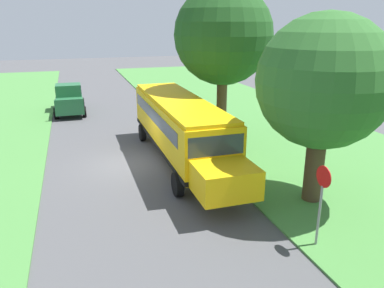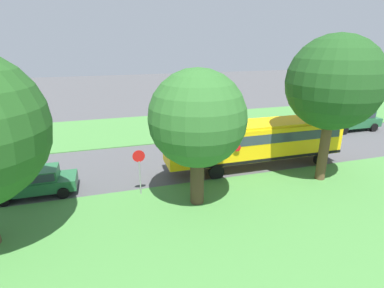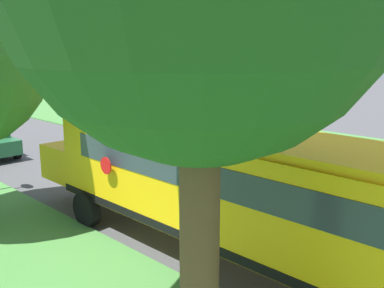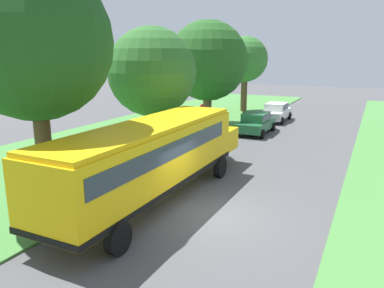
{
  "view_description": "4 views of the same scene",
  "coord_description": "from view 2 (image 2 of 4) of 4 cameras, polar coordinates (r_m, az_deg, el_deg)",
  "views": [
    {
      "loc": [
        2.3,
        17.68,
        6.82
      ],
      "look_at": [
        -2.2,
        3.54,
        1.96
      ],
      "focal_mm": 35.0,
      "sensor_mm": 36.0,
      "label": 1
    },
    {
      "loc": [
        -20.06,
        10.59,
        8.4
      ],
      "look_at": [
        -1.13,
        4.95,
        1.55
      ],
      "focal_mm": 28.0,
      "sensor_mm": 36.0,
      "label": 2
    },
    {
      "loc": [
        -10.22,
        -6.4,
        4.97
      ],
      "look_at": [
        0.11,
        3.97,
        1.8
      ],
      "focal_mm": 42.0,
      "sensor_mm": 36.0,
      "label": 3
    },
    {
      "loc": [
        4.91,
        -11.65,
        5.7
      ],
      "look_at": [
        -2.2,
        2.8,
        1.83
      ],
      "focal_mm": 35.0,
      "sensor_mm": 36.0,
      "label": 4
    }
  ],
  "objects": [
    {
      "name": "car_green_nearest",
      "position": [
        19.26,
        -27.52,
        -6.16
      ],
      "size": [
        2.02,
        4.4,
        1.56
      ],
      "color": "#236038",
      "rests_on": "ground"
    },
    {
      "name": "grass_far_side",
      "position": [
        32.04,
        3.3,
        3.98
      ],
      "size": [
        10.0,
        80.0,
        0.07
      ],
      "primitive_type": "cube",
      "color": "#47843D",
      "rests_on": "ground"
    },
    {
      "name": "grass_verge",
      "position": [
        16.83,
        26.32,
        -12.86
      ],
      "size": [
        12.0,
        80.0,
        0.08
      ],
      "primitive_type": "cube",
      "color": "#47843D",
      "rests_on": "ground"
    },
    {
      "name": "oak_tree_beside_bus",
      "position": [
        19.32,
        25.8,
        10.81
      ],
      "size": [
        5.44,
        5.44,
        8.84
      ],
      "color": "brown",
      "rests_on": "ground"
    },
    {
      "name": "ground_plane",
      "position": [
        24.19,
        10.52,
        -1.52
      ],
      "size": [
        120.0,
        120.0,
        0.0
      ],
      "primitive_type": "plane",
      "color": "#4C4C4F"
    },
    {
      "name": "oak_tree_roadside_mid",
      "position": [
        14.76,
        1.5,
        4.81
      ],
      "size": [
        4.93,
        4.93,
        7.22
      ],
      "color": "#4C3826",
      "rests_on": "ground"
    },
    {
      "name": "pickup_truck",
      "position": [
        33.52,
        28.6,
        4.16
      ],
      "size": [
        2.28,
        5.4,
        2.1
      ],
      "color": "#236038",
      "rests_on": "ground"
    },
    {
      "name": "stop_sign",
      "position": [
        16.9,
        -9.99,
        -4.39
      ],
      "size": [
        0.08,
        0.68,
        2.74
      ],
      "color": "gray",
      "rests_on": "ground"
    },
    {
      "name": "school_bus",
      "position": [
        21.27,
        13.39,
        0.88
      ],
      "size": [
        2.84,
        12.42,
        3.16
      ],
      "color": "yellow",
      "rests_on": "ground"
    }
  ]
}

